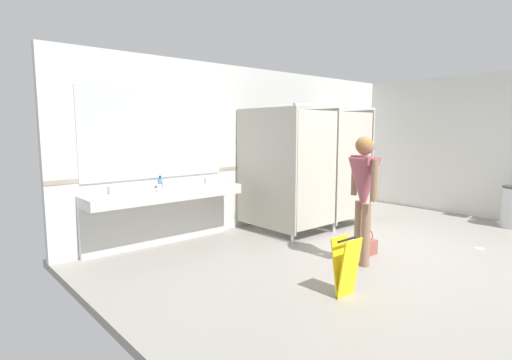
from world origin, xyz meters
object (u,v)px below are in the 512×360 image
Objects in this scene: paper_cup at (160,188)px; wet_floor_sign at (346,266)px; person_standing at (364,184)px; handbag at (368,247)px; soap_dispenser at (160,183)px.

wet_floor_sign is (0.72, -2.61, -0.59)m from paper_cup.
wet_floor_sign is at bearing -154.24° from person_standing.
paper_cup is 0.16× the size of wet_floor_sign.
paper_cup is (-1.69, 2.15, -0.13)m from person_standing.
paper_cup is at bearing 135.82° from handbag.
person_standing is 2.88m from soap_dispenser.
person_standing reaches higher than paper_cup.
paper_cup reaches higher than wet_floor_sign.
paper_cup is (-0.16, -0.29, -0.03)m from soap_dispenser.
soap_dispenser is 0.33m from paper_cup.
soap_dispenser is at bearing 100.93° from wet_floor_sign.
paper_cup is (-2.06, 2.00, 0.79)m from handbag.
soap_dispenser is 0.31× the size of wet_floor_sign.
soap_dispenser is 1.91× the size of paper_cup.
wet_floor_sign is (-0.97, -0.47, -0.71)m from person_standing.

